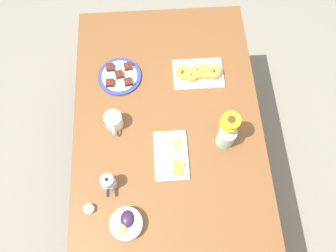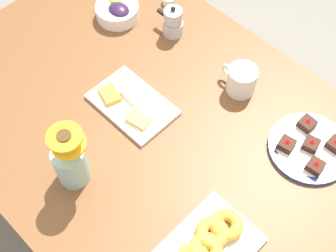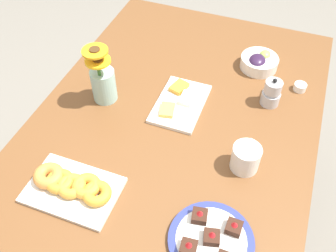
{
  "view_description": "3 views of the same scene",
  "coord_description": "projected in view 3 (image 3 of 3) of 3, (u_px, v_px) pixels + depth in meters",
  "views": [
    {
      "loc": [
        0.64,
        -0.04,
        2.34
      ],
      "look_at": [
        0.0,
        0.0,
        0.78
      ],
      "focal_mm": 35.0,
      "sensor_mm": 36.0,
      "label": 1
    },
    {
      "loc": [
        -0.52,
        0.53,
        1.93
      ],
      "look_at": [
        0.0,
        0.0,
        0.78
      ],
      "focal_mm": 50.0,
      "sensor_mm": 36.0,
      "label": 2
    },
    {
      "loc": [
        -0.8,
        -0.3,
        1.73
      ],
      "look_at": [
        0.0,
        0.0,
        0.78
      ],
      "focal_mm": 40.0,
      "sensor_mm": 36.0,
      "label": 3
    }
  ],
  "objects": [
    {
      "name": "moka_pot",
      "position": [
        272.0,
        93.0,
        1.38
      ],
      "size": [
        0.11,
        0.07,
        0.12
      ],
      "color": "#B7B7BC",
      "rests_on": "dining_table"
    },
    {
      "name": "coffee_mug",
      "position": [
        246.0,
        157.0,
        1.18
      ],
      "size": [
        0.13,
        0.09,
        0.09
      ],
      "color": "white",
      "rests_on": "dining_table"
    },
    {
      "name": "ground_plane",
      "position": [
        168.0,
        231.0,
        1.86
      ],
      "size": [
        6.0,
        6.0,
        0.0
      ],
      "primitive_type": "plane",
      "color": "slate"
    },
    {
      "name": "dining_table",
      "position": [
        168.0,
        149.0,
        1.37
      ],
      "size": [
        1.6,
        1.0,
        0.74
      ],
      "color": "brown",
      "rests_on": "ground_plane"
    },
    {
      "name": "grape_bowl",
      "position": [
        259.0,
        62.0,
        1.53
      ],
      "size": [
        0.15,
        0.15,
        0.07
      ],
      "color": "white",
      "rests_on": "dining_table"
    },
    {
      "name": "dessert_plate",
      "position": [
        211.0,
        240.0,
        1.03
      ],
      "size": [
        0.24,
        0.24,
        0.05
      ],
      "color": "navy",
      "rests_on": "dining_table"
    },
    {
      "name": "cheese_platter",
      "position": [
        180.0,
        102.0,
        1.4
      ],
      "size": [
        0.26,
        0.17,
        0.03
      ],
      "color": "white",
      "rests_on": "dining_table"
    },
    {
      "name": "jam_cup_honey",
      "position": [
        300.0,
        87.0,
        1.45
      ],
      "size": [
        0.05,
        0.05,
        0.03
      ],
      "color": "white",
      "rests_on": "dining_table"
    },
    {
      "name": "flower_vase",
      "position": [
        103.0,
        82.0,
        1.37
      ],
      "size": [
        0.11,
        0.1,
        0.24
      ],
      "color": "#99C1B7",
      "rests_on": "dining_table"
    },
    {
      "name": "croissant_platter",
      "position": [
        72.0,
        186.0,
        1.14
      ],
      "size": [
        0.19,
        0.29,
        0.05
      ],
      "color": "white",
      "rests_on": "dining_table"
    }
  ]
}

